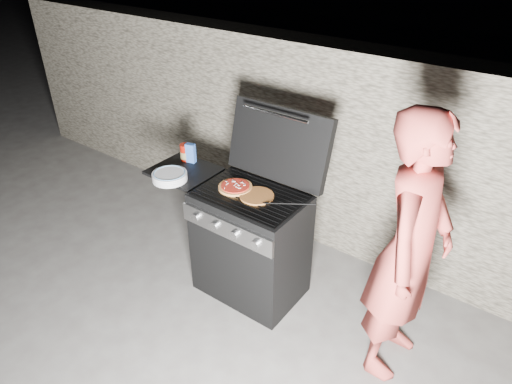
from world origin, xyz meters
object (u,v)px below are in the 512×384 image
Objects in this scene: pizza_topped at (235,187)px; person at (410,251)px; gas_grill at (226,233)px; sauce_jar at (186,152)px.

pizza_topped is 1.32m from person.
sauce_jar reaches higher than gas_grill.
person is (1.32, 0.03, -0.01)m from pizza_topped.
sauce_jar is (-0.63, 0.13, 0.05)m from pizza_topped.
sauce_jar is at bearing 86.05° from person.
pizza_topped is at bearing 90.43° from person.
pizza_topped reaches higher than gas_grill.
sauce_jar is at bearing 165.07° from gas_grill.
gas_grill is 0.73× the size of person.
person is at bearing 1.38° from pizza_topped.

